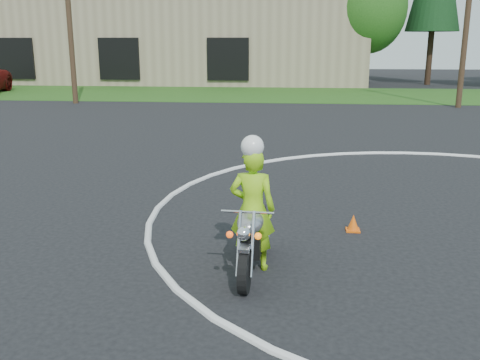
{
  "coord_description": "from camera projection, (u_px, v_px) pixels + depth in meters",
  "views": [
    {
      "loc": [
        -3.38,
        -6.97,
        3.25
      ],
      "look_at": [
        -4.17,
        1.24,
        1.1
      ],
      "focal_mm": 40.0,
      "sensor_mm": 36.0,
      "label": 1
    }
  ],
  "objects": [
    {
      "name": "rider_primary_grp",
      "position": [
        252.0,
        206.0,
        7.67
      ],
      "size": [
        0.68,
        0.47,
        1.99
      ],
      "rotation": [
        0.0,
        0.0,
        -0.06
      ],
      "color": "#92D516",
      "rests_on": "ground"
    },
    {
      "name": "warehouse",
      "position": [
        124.0,
        30.0,
        46.37
      ],
      "size": [
        41.0,
        17.0,
        8.3
      ],
      "color": "tan",
      "rests_on": "ground"
    },
    {
      "name": "primary_motorcycle",
      "position": [
        252.0,
        238.0,
        7.64
      ],
      "size": [
        0.72,
        2.05,
        1.07
      ],
      "rotation": [
        0.0,
        0.0,
        -0.06
      ],
      "color": "black",
      "rests_on": "ground"
    },
    {
      "name": "grass_strip",
      "position": [
        346.0,
        95.0,
        33.23
      ],
      "size": [
        120.0,
        10.0,
        0.02
      ],
      "primitive_type": "cube",
      "color": "#1E4714",
      "rests_on": "ground"
    }
  ]
}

